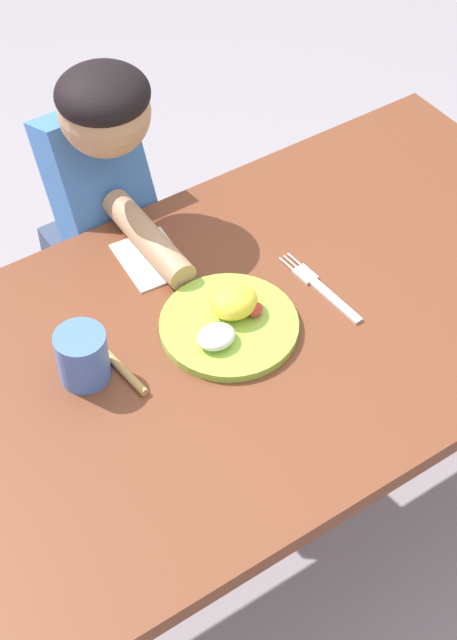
# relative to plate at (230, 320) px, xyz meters

# --- Properties ---
(ground_plane) EXTENTS (8.00, 8.00, 0.00)m
(ground_plane) POSITION_rel_plate_xyz_m (0.07, -0.02, -0.73)
(ground_plane) COLOR gray
(dining_table) EXTENTS (1.27, 0.72, 0.71)m
(dining_table) POSITION_rel_plate_xyz_m (0.07, -0.02, -0.13)
(dining_table) COLOR brown
(dining_table) RESTS_ON ground_plane
(plate) EXTENTS (0.23, 0.23, 0.06)m
(plate) POSITION_rel_plate_xyz_m (0.00, 0.00, 0.00)
(plate) COLOR #97C640
(plate) RESTS_ON dining_table
(fork) EXTENTS (0.03, 0.20, 0.01)m
(fork) POSITION_rel_plate_xyz_m (0.18, -0.02, -0.01)
(fork) COLOR silver
(fork) RESTS_ON dining_table
(spoon) EXTENTS (0.05, 0.19, 0.02)m
(spoon) POSITION_rel_plate_xyz_m (-0.20, 0.08, -0.01)
(spoon) COLOR tan
(spoon) RESTS_ON dining_table
(drinking_cup) EXTENTS (0.08, 0.08, 0.09)m
(drinking_cup) POSITION_rel_plate_xyz_m (-0.25, 0.04, 0.03)
(drinking_cup) COLOR #4B73D1
(drinking_cup) RESTS_ON dining_table
(person) EXTENTS (0.19, 0.43, 1.01)m
(person) POSITION_rel_plate_xyz_m (-0.02, 0.43, -0.18)
(person) COLOR #3D4C66
(person) RESTS_ON ground_plane
(napkin) EXTENTS (0.11, 0.14, 0.00)m
(napkin) POSITION_rel_plate_xyz_m (-0.03, 0.21, -0.01)
(napkin) COLOR white
(napkin) RESTS_ON dining_table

